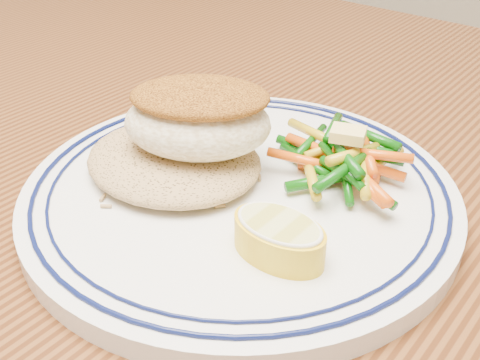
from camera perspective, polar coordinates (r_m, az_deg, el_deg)
name	(u,v)px	position (r m, az deg, el deg)	size (l,w,h in m)	color
dining_table	(235,273)	(0.50, -0.45, -8.84)	(1.50, 0.90, 0.75)	#44210D
plate	(240,193)	(0.41, 0.00, -1.25)	(0.29, 0.29, 0.02)	white
rice_pilaf	(173,156)	(0.42, -6.33, 2.25)	(0.13, 0.11, 0.02)	#A58252
fish_fillet	(198,117)	(0.40, -4.00, 6.00)	(0.12, 0.11, 0.05)	#FAF0CF
vegetable_pile	(344,160)	(0.41, 9.80, 1.86)	(0.11, 0.10, 0.03)	#E4520B
butter_pat	(348,134)	(0.41, 10.21, 4.29)	(0.02, 0.02, 0.01)	#FEDE7C
lemon_wedge	(279,236)	(0.34, 3.72, -5.37)	(0.06, 0.05, 0.02)	yellow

